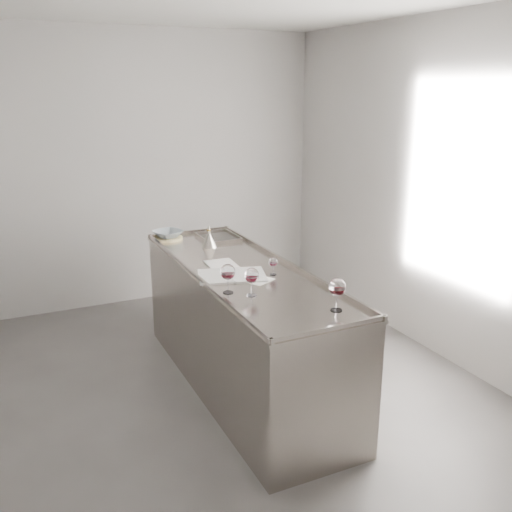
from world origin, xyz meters
name	(u,v)px	position (x,y,z in m)	size (l,w,h in m)	color
room_shell	(189,225)	(0.00, 0.00, 1.40)	(4.54, 5.04, 2.84)	#494745
counter	(243,329)	(0.50, 0.30, 0.47)	(0.77, 2.42, 0.97)	gray
wine_glass_left	(228,273)	(0.22, -0.09, 1.08)	(0.10, 0.10, 0.20)	white
wine_glass_middle	(252,276)	(0.34, -0.20, 1.07)	(0.09, 0.09, 0.19)	white
wine_glass_right	(337,288)	(0.70, -0.65, 1.08)	(0.10, 0.10, 0.20)	white
wine_glass_small	(273,263)	(0.66, 0.12, 1.03)	(0.06, 0.06, 0.13)	white
notebook	(232,275)	(0.38, 0.21, 0.95)	(0.54, 0.45, 0.02)	silver
loose_paper_top	(253,279)	(0.49, 0.10, 0.94)	(0.19, 0.27, 0.00)	white
loose_paper_under	(222,265)	(0.41, 0.48, 0.94)	(0.21, 0.30, 0.00)	white
trivet	(168,238)	(0.27, 1.38, 0.95)	(0.25, 0.25, 0.02)	beige
ceramic_bowl	(168,234)	(0.27, 1.38, 0.99)	(0.24, 0.24, 0.06)	gray
wine_funnel	(209,240)	(0.51, 0.99, 1.00)	(0.13, 0.13, 0.19)	#A79F94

